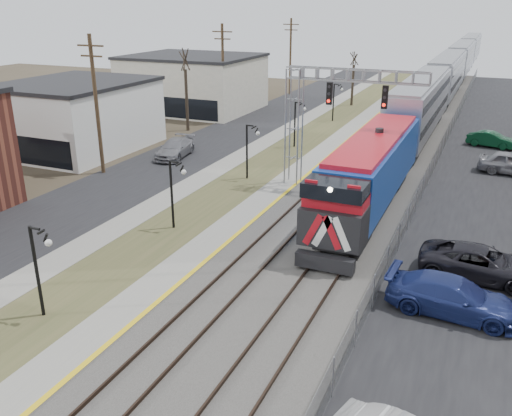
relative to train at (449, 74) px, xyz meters
The scene contains 19 objects.
street_west 40.71m from the train, 114.75° to the right, with size 7.00×120.00×0.04m, color black.
sidewalk 39.04m from the train, 108.73° to the right, with size 2.00×120.00×0.08m, color gray.
grass_median 38.19m from the train, 104.45° to the right, with size 4.00×120.00×0.06m, color #3F4524.
platform 37.55m from the train, 100.00° to the right, with size 2.00×120.00×0.24m, color gray.
ballast_bed 37.02m from the train, 92.33° to the right, with size 8.00×120.00×0.20m, color #595651.
platform_edge 37.40m from the train, 98.67° to the right, with size 0.24×120.00×0.01m, color gold.
track_near 37.14m from the train, 95.42° to the right, with size 1.58×120.00×0.15m.
track_far 36.97m from the train, 90.00° to the right, with size 1.58×120.00×0.15m.
train is the anchor object (origin of this frame).
signal_gantry 44.17m from the train, 95.57° to the right, with size 9.00×1.07×8.15m.
lampposts 54.43m from the train, 100.05° to the right, with size 0.14×62.14×4.00m.
utility_poles 51.01m from the train, 113.11° to the right, with size 0.28×80.28×10.00m.
fence 37.04m from the train, 85.81° to the right, with size 0.04×120.00×1.60m, color gray.
buildings_west 54.54m from the train, 119.07° to the right, with size 14.00×67.00×7.00m.
bare_trees 37.64m from the train, 118.86° to the right, with size 12.30×42.30×5.95m.
car_lot_c 53.72m from the train, 82.88° to the right, with size 2.52×5.46×1.52m, color black.
car_lot_d 57.32m from the train, 84.23° to the right, with size 2.17×5.33×1.55m, color navy.
car_lot_f 27.75m from the train, 76.66° to the right, with size 1.41×4.04×1.33m, color #0C3F22.
car_street_b 44.55m from the train, 112.97° to the right, with size 2.04×5.03×1.46m, color gray.
Camera 1 is at (11.68, -6.02, 12.07)m, focal length 38.00 mm.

